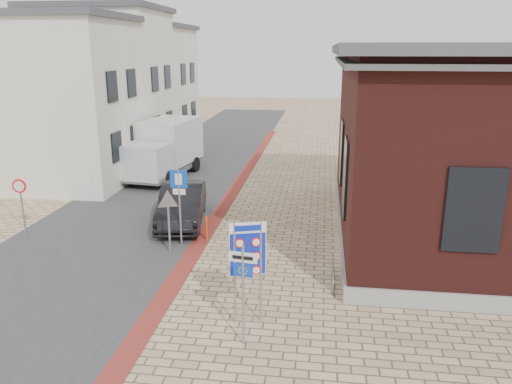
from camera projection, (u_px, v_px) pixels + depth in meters
The scene contains 15 objects.
ground at pixel (231, 314), 13.00m from camera, with size 120.00×120.00×0.00m, color tan.
road_strip at pixel (183, 172), 27.99m from camera, with size 7.00×60.00×0.02m, color #38383A.
curb_strip at pixel (228, 200), 22.78m from camera, with size 0.60×40.00×0.02m, color maroon.
townhouse_near at pixel (55, 101), 24.69m from camera, with size 7.40×6.40×8.30m.
townhouse_mid at pixel (106, 85), 30.30m from camera, with size 7.40×6.40×9.10m.
townhouse_far at pixel (141, 85), 36.12m from camera, with size 7.40×6.40×8.30m.
bike_rack at pixel (333, 275), 14.68m from camera, with size 0.08×1.80×0.60m.
sedan at pixel (182, 204), 19.66m from camera, with size 1.61×4.62×1.52m, color black.
box_truck at pixel (164, 149), 26.56m from camera, with size 3.07×5.99×3.00m.
border_sign at pixel (248, 252), 12.12m from camera, with size 0.88×0.31×2.67m.
essen_sign at pixel (243, 280), 11.27m from camera, with size 0.66×0.13×2.45m.
parking_sign at pixel (179, 192), 17.09m from camera, with size 0.61×0.07×2.79m.
yield_sign at pixel (168, 207), 16.42m from camera, with size 0.76×0.29×2.19m.
speed_sign at pixel (21, 199), 17.98m from camera, with size 0.52×0.08×2.20m.
bollard at pixel (207, 228), 17.86m from camera, with size 0.08×0.08×0.93m, color #EC3A0C.
Camera 1 is at (2.21, -11.42, 6.66)m, focal length 35.00 mm.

